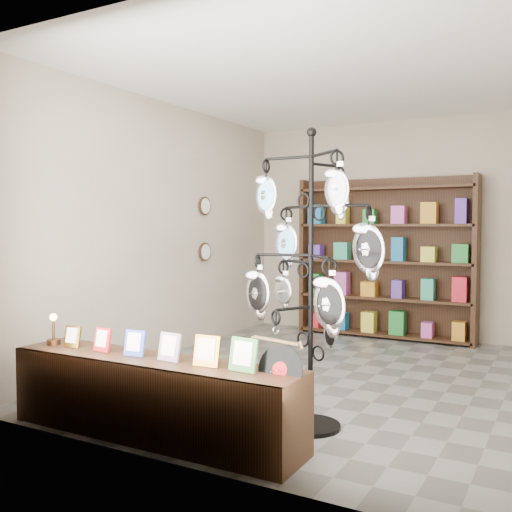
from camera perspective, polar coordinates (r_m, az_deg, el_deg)
The scene contains 6 objects.
ground at distance 6.04m, azimuth 6.41°, elevation -11.75°, with size 5.00×5.00×0.00m, color slate.
room_envelope at distance 5.85m, azimuth 6.51°, elevation 6.06°, with size 5.00×5.00×5.00m.
display_tree at distance 4.29m, azimuth 5.51°, elevation -0.01°, with size 1.22×1.21×2.27m.
front_shelf at distance 4.34m, azimuth -10.32°, elevation -13.72°, with size 2.35×0.49×0.83m.
back_shelving at distance 8.03m, azimuth 12.79°, elevation -0.70°, with size 2.42×0.36×2.20m.
wall_clocks at distance 7.49m, azimuth -5.15°, elevation 2.71°, with size 0.03×0.24×0.84m.
Camera 1 is at (2.25, -5.39, 1.54)m, focal length 40.00 mm.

